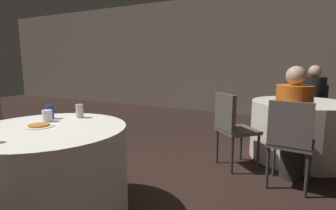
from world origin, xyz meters
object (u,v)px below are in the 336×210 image
table_far (300,130)px  person_orange_shirt (293,126)px  chair_far_southwest (231,123)px  soda_can_blue (50,112)px  chair_far_north (312,107)px  person_black_shirt (311,103)px  soda_can_silver (80,111)px  pizza_plate_near (39,126)px  chair_far_south (290,136)px  table_near (52,174)px

table_far → person_orange_shirt: bearing=-94.1°
chair_far_southwest → table_far: bearing=90.0°
chair_far_southwest → soda_can_blue: (-1.25, -1.43, 0.26)m
chair_far_north → person_black_shirt: person_black_shirt is taller
person_black_shirt → chair_far_southwest: bearing=70.4°
chair_far_southwest → soda_can_silver: bearing=-85.2°
person_orange_shirt → pizza_plate_near: bearing=-134.1°
table_far → chair_far_south: 1.03m
person_orange_shirt → chair_far_southwest: bearing=173.1°
person_black_shirt → soda_can_silver: 3.43m
chair_far_north → person_black_shirt: bearing=90.0°
person_black_shirt → soda_can_silver: bearing=64.8°
chair_far_southwest → soda_can_silver: (-1.05, -1.28, 0.26)m
person_black_shirt → soda_can_blue: bearing=63.5°
chair_far_north → soda_can_silver: (-1.90, -3.02, 0.26)m
soda_can_blue → table_far: bearing=47.9°
soda_can_blue → soda_can_silver: 0.25m
chair_far_north → soda_can_blue: (-2.09, -3.17, 0.26)m
person_orange_shirt → pizza_plate_near: 2.32m
table_far → soda_can_blue: soda_can_blue is taller
soda_can_blue → table_near: bearing=-41.0°
chair_far_south → person_orange_shirt: (0.01, 0.16, 0.07)m
chair_far_south → soda_can_silver: 1.97m
table_near → pizza_plate_near: bearing=-176.4°
chair_far_north → pizza_plate_near: size_ratio=3.84×
table_far → chair_far_south: size_ratio=1.37×
person_orange_shirt → soda_can_blue: bearing=-141.2°
pizza_plate_near → chair_far_southwest: bearing=57.0°
chair_far_south → pizza_plate_near: bearing=-137.0°
person_orange_shirt → soda_can_silver: person_orange_shirt is taller
person_orange_shirt → chair_far_south: bearing=-90.0°
chair_far_south → soda_can_blue: (-1.88, -1.15, 0.26)m
table_near → pizza_plate_near: (-0.10, -0.01, 0.38)m
chair_far_south → soda_can_blue: bearing=-144.4°
table_far → chair_far_southwest: 1.03m
chair_far_north → person_orange_shirt: size_ratio=0.74×
table_near → person_orange_shirt: person_orange_shirt is taller
chair_far_south → person_black_shirt: 1.88m
table_far → pizza_plate_near: size_ratio=5.27×
table_far → chair_far_southwest: chair_far_southwest is taller
pizza_plate_near → soda_can_blue: (-0.17, 0.23, 0.05)m
chair_far_north → person_black_shirt: size_ratio=0.74×
chair_far_southwest → person_orange_shirt: bearing=33.1°
chair_far_south → soda_can_silver: (-1.68, -1.00, 0.26)m
table_near → table_far: (1.69, 2.39, 0.00)m
table_near → soda_can_blue: bearing=139.0°
chair_far_south → person_black_shirt: size_ratio=0.74×
table_far → chair_far_southwest: bearing=-134.1°
chair_far_southwest → person_orange_shirt: size_ratio=0.74×
chair_far_southwest → soda_can_blue: bearing=-86.9°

